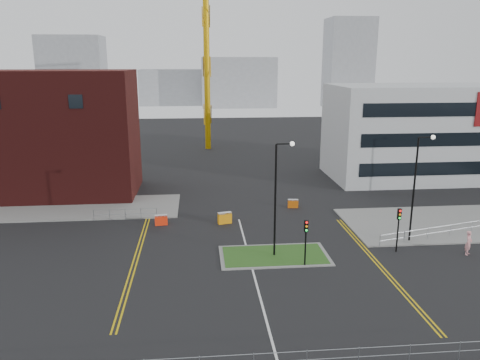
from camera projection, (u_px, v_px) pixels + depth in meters
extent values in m
plane|color=black|center=(263.00, 309.00, 29.12)|extent=(200.00, 200.00, 0.00)
cube|color=slate|center=(43.00, 209.00, 48.55)|extent=(28.00, 8.00, 0.12)
cube|color=slate|center=(471.00, 222.00, 44.56)|extent=(24.00, 10.00, 0.12)
cube|color=slate|center=(274.00, 256.00, 37.00)|extent=(8.60, 4.60, 0.08)
cube|color=#224D19|center=(274.00, 255.00, 37.00)|extent=(8.00, 4.00, 0.12)
cube|color=#461211|center=(53.00, 134.00, 52.61)|extent=(18.00, 10.00, 14.00)
cube|color=black|center=(76.00, 102.00, 47.13)|extent=(1.40, 0.10, 1.40)
cube|color=#B9BCBF|center=(427.00, 132.00, 60.80)|extent=(25.00, 12.00, 12.00)
cube|color=black|center=(448.00, 168.00, 55.87)|extent=(22.00, 0.10, 1.60)
cube|color=black|center=(452.00, 139.00, 54.99)|extent=(22.00, 0.10, 1.60)
cube|color=black|center=(455.00, 110.00, 54.12)|extent=(22.00, 0.10, 1.60)
cylinder|color=#D39A0C|center=(207.00, 54.00, 78.01)|extent=(1.00, 1.00, 31.96)
cylinder|color=black|center=(275.00, 202.00, 35.89)|extent=(0.16, 0.16, 9.00)
cylinder|color=black|center=(284.00, 144.00, 34.83)|extent=(1.20, 0.10, 0.10)
sphere|color=silver|center=(292.00, 144.00, 34.88)|extent=(0.36, 0.36, 0.36)
cylinder|color=black|center=(414.00, 191.00, 38.89)|extent=(0.16, 0.16, 9.00)
cylinder|color=black|center=(426.00, 137.00, 37.82)|extent=(1.20, 0.10, 0.10)
sphere|color=silver|center=(433.00, 137.00, 37.88)|extent=(0.36, 0.36, 0.36)
cylinder|color=black|center=(305.00, 247.00, 34.89)|extent=(0.12, 0.12, 3.00)
cube|color=black|center=(306.00, 226.00, 34.47)|extent=(0.28, 0.22, 0.90)
sphere|color=red|center=(307.00, 223.00, 34.27)|extent=(0.18, 0.18, 0.18)
sphere|color=orange|center=(307.00, 226.00, 34.34)|extent=(0.18, 0.18, 0.18)
sphere|color=#0CCC33|center=(306.00, 230.00, 34.42)|extent=(0.18, 0.18, 0.18)
cylinder|color=black|center=(398.00, 234.00, 37.53)|extent=(0.12, 0.12, 3.00)
cube|color=black|center=(399.00, 214.00, 37.11)|extent=(0.28, 0.22, 0.90)
sphere|color=red|center=(400.00, 211.00, 36.91)|extent=(0.18, 0.18, 0.18)
sphere|color=orange|center=(400.00, 215.00, 36.98)|extent=(0.18, 0.18, 0.18)
sphere|color=#0CCC33|center=(400.00, 218.00, 37.06)|extent=(0.18, 0.18, 0.18)
cylinder|color=gray|center=(281.00, 353.00, 23.07)|extent=(24.00, 0.04, 0.04)
cylinder|color=gray|center=(125.00, 209.00, 45.24)|extent=(6.00, 0.04, 0.04)
cylinder|color=gray|center=(125.00, 214.00, 45.37)|extent=(6.00, 0.04, 0.04)
cylinder|color=gray|center=(94.00, 215.00, 45.10)|extent=(0.05, 0.05, 1.10)
cylinder|color=gray|center=(157.00, 213.00, 45.63)|extent=(0.05, 0.05, 1.10)
cylinder|color=gray|center=(473.00, 222.00, 41.77)|extent=(19.01, 5.04, 0.04)
cylinder|color=gray|center=(472.00, 227.00, 41.90)|extent=(19.01, 5.04, 0.04)
cylinder|color=gray|center=(380.00, 241.00, 38.64)|extent=(0.05, 0.05, 1.10)
cube|color=silver|center=(259.00, 294.00, 31.05)|extent=(0.15, 30.00, 0.01)
cube|color=gold|center=(136.00, 251.00, 37.96)|extent=(0.12, 24.00, 0.01)
cube|color=gold|center=(140.00, 251.00, 37.99)|extent=(0.12, 24.00, 0.01)
cube|color=gold|center=(375.00, 263.00, 35.75)|extent=(0.12, 20.00, 0.01)
cube|color=gold|center=(379.00, 263.00, 35.78)|extent=(0.12, 20.00, 0.01)
cube|color=gray|center=(74.00, 74.00, 138.57)|extent=(18.00, 12.00, 22.00)
cube|color=gray|center=(238.00, 82.00, 153.40)|extent=(24.00, 12.00, 16.00)
cube|color=gray|center=(348.00, 64.00, 150.19)|extent=(14.00, 12.00, 28.00)
cube|color=gray|center=(184.00, 87.00, 161.94)|extent=(30.00, 12.00, 12.00)
imported|color=pink|center=(469.00, 243.00, 37.10)|extent=(0.85, 0.83, 1.98)
cube|color=#FF2E0E|center=(161.00, 220.00, 43.90)|extent=(1.21, 0.53, 0.98)
cube|color=silver|center=(161.00, 216.00, 43.79)|extent=(1.21, 0.53, 0.12)
cube|color=orange|center=(225.00, 218.00, 44.29)|extent=(1.37, 0.73, 1.09)
cube|color=silver|center=(225.00, 213.00, 44.17)|extent=(1.37, 0.73, 0.13)
cube|color=#CD570B|center=(293.00, 204.00, 49.06)|extent=(1.11, 0.47, 0.90)
cube|color=silver|center=(293.00, 200.00, 48.96)|extent=(1.11, 0.47, 0.11)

